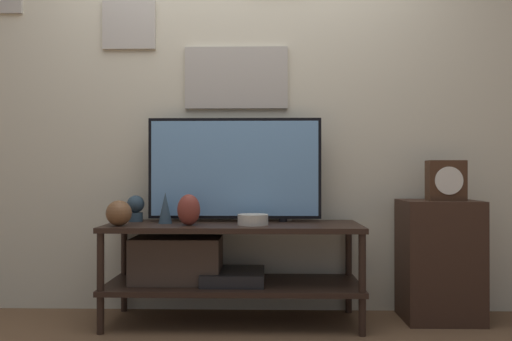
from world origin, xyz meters
name	(u,v)px	position (x,y,z in m)	size (l,w,h in m)	color
ground_plane	(230,339)	(0.00, 0.00, 0.00)	(12.00, 12.00, 0.00)	brown
wall_back	(236,98)	(-0.01, 0.60, 1.36)	(6.40, 0.08, 2.70)	beige
media_console	(211,260)	(-0.13, 0.29, 0.37)	(1.48, 0.51, 0.58)	black
television	(235,169)	(0.00, 0.41, 0.90)	(1.05, 0.05, 0.63)	black
vase_round_glass	(119,213)	(-0.64, 0.16, 0.65)	(0.14, 0.14, 0.14)	brown
vase_slim_bronze	(165,208)	(-0.40, 0.29, 0.67)	(0.08, 0.08, 0.18)	#2D4251
vase_wide_bowl	(253,220)	(0.12, 0.23, 0.61)	(0.18, 0.18, 0.06)	beige
vase_urn_stoneware	(189,210)	(-0.25, 0.20, 0.67)	(0.13, 0.10, 0.18)	brown
candle_jar	(286,213)	(0.32, 0.50, 0.63)	(0.07, 0.07, 0.09)	silver
decorative_bust	(136,207)	(-0.61, 0.41, 0.67)	(0.11, 0.11, 0.16)	#2D4251
side_table	(439,260)	(1.22, 0.37, 0.36)	(0.44, 0.35, 0.71)	#382319
mantel_clock	(446,180)	(1.25, 0.34, 0.83)	(0.22, 0.11, 0.24)	#422819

